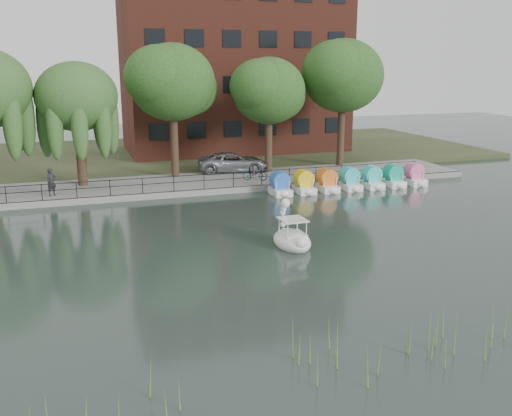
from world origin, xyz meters
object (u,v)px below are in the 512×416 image
minivan (233,161)px  pedestrian (51,180)px  swan_boat (292,237)px  bicycle (255,173)px

minivan → pedestrian: size_ratio=3.05×
minivan → swan_boat: size_ratio=2.26×
bicycle → pedestrian: 13.50m
bicycle → pedestrian: bearing=116.2°
bicycle → swan_boat: swan_boat is taller
pedestrian → swan_boat: size_ratio=0.74×
bicycle → minivan: bearing=32.6°
minivan → pedestrian: pedestrian is taller
minivan → swan_boat: swan_boat is taller
minivan → swan_boat: 17.26m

